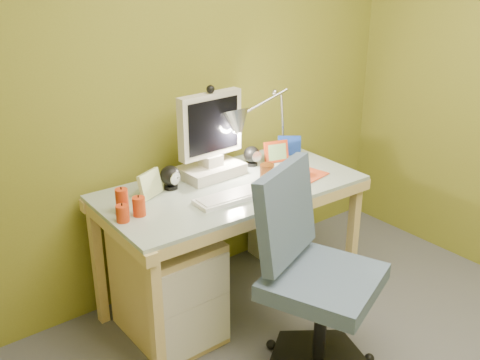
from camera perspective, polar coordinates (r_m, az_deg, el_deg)
wall_back at (r=3.10m, az=-6.93°, el=9.40°), size 3.20×0.01×2.40m
desk at (r=3.11m, az=-0.89°, el=-6.81°), size 1.40×0.73×0.74m
monitor at (r=3.00m, az=-3.04°, el=4.91°), size 0.37×0.22×0.50m
speaker_left at (r=2.91m, az=-7.09°, el=0.28°), size 0.13×0.13×0.13m
speaker_right at (r=3.20m, az=1.20°, el=2.45°), size 0.10×0.10×0.11m
keyboard at (r=2.80m, az=-0.51°, el=-1.64°), size 0.43×0.15×0.02m
mousepad at (r=3.08m, az=6.30°, el=0.41°), size 0.29×0.23×0.01m
mouse at (r=3.07m, az=6.31°, el=0.67°), size 0.12×0.09×0.04m
amber_tumbler at (r=2.98m, az=2.76°, el=0.68°), size 0.08×0.08×0.10m
candle_cluster at (r=2.65m, az=-11.50°, el=-2.41°), size 0.18×0.16×0.12m
photo_frame_red at (r=3.26m, az=3.70°, el=2.89°), size 0.14×0.06×0.12m
photo_frame_blue at (r=3.38m, az=5.03°, el=3.51°), size 0.12×0.10×0.12m
photo_frame_green at (r=2.84m, az=-9.12°, el=-0.42°), size 0.15×0.08×0.13m
desk_lamp at (r=3.25m, az=3.50°, el=7.32°), size 0.59×0.30×0.61m
task_chair at (r=2.62m, az=8.49°, el=-9.80°), size 0.73×0.73×1.01m
radiator at (r=3.77m, az=4.14°, el=-4.11°), size 0.42×0.19×0.42m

